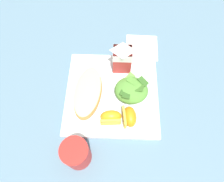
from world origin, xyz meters
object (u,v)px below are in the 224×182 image
at_px(paper_napkin, 142,47).
at_px(white_plate, 112,94).
at_px(drinking_red_cup, 77,154).
at_px(green_salad_pile, 131,89).
at_px(orange_wedge_front, 109,117).
at_px(cheesy_pizza_bread, 88,93).
at_px(orange_wedge_middle, 129,117).
at_px(milk_carton, 122,57).

bearing_deg(paper_napkin, white_plate, -117.73).
height_order(paper_napkin, drinking_red_cup, drinking_red_cup).
distance_m(white_plate, paper_napkin, 0.21).
xyz_separation_m(green_salad_pile, orange_wedge_front, (-0.06, -0.09, -0.00)).
height_order(white_plate, cheesy_pizza_bread, cheesy_pizza_bread).
distance_m(orange_wedge_middle, paper_napkin, 0.28).
distance_m(milk_carton, paper_napkin, 0.14).
bearing_deg(white_plate, cheesy_pizza_bread, -170.08).
relative_size(orange_wedge_front, drinking_red_cup, 0.65).
relative_size(milk_carton, drinking_red_cup, 1.14).
height_order(white_plate, drinking_red_cup, drinking_red_cup).
bearing_deg(milk_carton, orange_wedge_front, -100.19).
bearing_deg(orange_wedge_front, drinking_red_cup, -127.20).
height_order(cheesy_pizza_bread, milk_carton, milk_carton).
xyz_separation_m(green_salad_pile, milk_carton, (-0.03, 0.09, 0.04)).
relative_size(cheesy_pizza_bread, drinking_red_cup, 1.84).
xyz_separation_m(orange_wedge_front, orange_wedge_middle, (0.06, 0.00, 0.00)).
xyz_separation_m(milk_carton, paper_napkin, (0.07, 0.10, -0.07)).
xyz_separation_m(orange_wedge_front, paper_napkin, (0.10, 0.28, -0.03)).
bearing_deg(drinking_red_cup, paper_napkin, 64.37).
distance_m(cheesy_pizza_bread, milk_carton, 0.15).
distance_m(orange_wedge_front, drinking_red_cup, 0.13).
bearing_deg(milk_carton, drinking_red_cup, -111.43).
bearing_deg(cheesy_pizza_bread, milk_carton, 46.47).
xyz_separation_m(orange_wedge_middle, drinking_red_cup, (-0.13, -0.11, 0.01)).
bearing_deg(white_plate, green_salad_pile, 4.48).
bearing_deg(drinking_red_cup, cheesy_pizza_bread, 86.15).
xyz_separation_m(white_plate, orange_wedge_middle, (0.05, -0.08, 0.03)).
relative_size(white_plate, orange_wedge_front, 4.47).
height_order(green_salad_pile, paper_napkin, green_salad_pile).
bearing_deg(green_salad_pile, drinking_red_cup, -125.75).
distance_m(cheesy_pizza_bread, paper_napkin, 0.26).
bearing_deg(cheesy_pizza_bread, paper_napkin, 49.75).
height_order(green_salad_pile, milk_carton, milk_carton).
bearing_deg(green_salad_pile, orange_wedge_front, -124.05).
height_order(orange_wedge_middle, paper_napkin, orange_wedge_middle).
height_order(orange_wedge_front, orange_wedge_middle, same).
bearing_deg(drinking_red_cup, orange_wedge_front, 52.80).
relative_size(milk_carton, orange_wedge_middle, 1.72).
bearing_deg(orange_wedge_middle, milk_carton, 97.55).
height_order(green_salad_pile, orange_wedge_middle, green_salad_pile).
bearing_deg(paper_napkin, cheesy_pizza_bread, -130.25).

